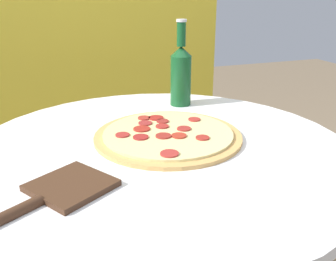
% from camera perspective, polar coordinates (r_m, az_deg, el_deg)
% --- Properties ---
extents(table, '(0.94, 0.94, 0.72)m').
position_cam_1_polar(table, '(0.99, -1.29, -11.27)').
color(table, white).
rests_on(table, ground_plane).
extents(fence_panel, '(1.26, 0.04, 1.90)m').
position_cam_1_polar(fence_panel, '(1.80, -11.91, 16.49)').
color(fence_panel, gold).
rests_on(fence_panel, ground_plane).
extents(pizza, '(0.37, 0.37, 0.02)m').
position_cam_1_polar(pizza, '(0.95, -0.04, -0.67)').
color(pizza, tan).
rests_on(pizza, table).
extents(beer_bottle, '(0.07, 0.07, 0.27)m').
position_cam_1_polar(beer_bottle, '(1.20, 1.97, 8.74)').
color(beer_bottle, '#144C23').
rests_on(beer_bottle, table).
extents(pizza_paddle, '(0.26, 0.20, 0.02)m').
position_cam_1_polar(pizza_paddle, '(0.73, -16.18, -8.85)').
color(pizza_paddle, '#422819').
rests_on(pizza_paddle, table).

